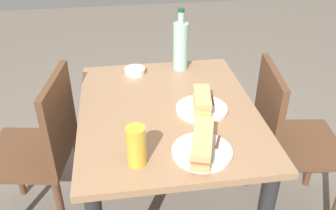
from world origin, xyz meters
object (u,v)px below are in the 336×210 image
baguette_sandwich_far (202,143)px  knife_far (216,149)px  chair_far (284,137)px  plate_far (202,152)px  baguette_sandwich_near (202,101)px  olive_bowl (135,71)px  chair_near (44,147)px  water_bottle (180,45)px  beer_glass (136,146)px  dining_table (168,132)px  plate_near (202,109)px  knife_near (213,106)px

baguette_sandwich_far → knife_far: bearing=85.1°
chair_far → plate_far: (0.33, -0.51, 0.23)m
baguette_sandwich_near → olive_bowl: (-0.40, -0.26, -0.03)m
chair_near → water_bottle: bearing=111.8°
water_bottle → olive_bowl: water_bottle is taller
plate_far → olive_bowl: (-0.69, -0.20, 0.01)m
baguette_sandwich_near → knife_far: baguette_sandwich_near is taller
knife_far → beer_glass: size_ratio=1.11×
dining_table → olive_bowl: (-0.36, -0.12, 0.14)m
plate_near → baguette_sandwich_near: 0.04m
plate_far → baguette_sandwich_far: 0.04m
baguette_sandwich_far → olive_bowl: bearing=-163.8°
baguette_sandwich_near → water_bottle: water_bottle is taller
plate_near → chair_far: bearing=96.0°
knife_far → olive_bowl: olive_bowl is taller
water_bottle → baguette_sandwich_near: bearing=2.7°
plate_far → chair_far: bearing=123.3°
chair_near → baguette_sandwich_far: chair_near is taller
water_bottle → beer_glass: water_bottle is taller
chair_far → plate_near: chair_far is taller
plate_near → knife_near: (-0.00, 0.05, 0.01)m
water_bottle → plate_far: bearing=-3.6°
chair_near → plate_near: (0.14, 0.73, 0.23)m
knife_far → beer_glass: bearing=-87.5°
baguette_sandwich_far → olive_bowl: size_ratio=2.36×
water_bottle → knife_far: bearing=0.7°
baguette_sandwich_near → baguette_sandwich_far: bearing=-12.6°
baguette_sandwich_near → baguette_sandwich_far: 0.29m
chair_near → water_bottle: water_bottle is taller
chair_near → olive_bowl: chair_near is taller
dining_table → plate_far: plate_far is taller
water_bottle → dining_table: bearing=-17.6°
chair_far → baguette_sandwich_near: size_ratio=4.46×
plate_far → baguette_sandwich_far: size_ratio=0.89×
knife_near → olive_bowl: 0.51m
beer_glass → baguette_sandwich_near: bearing=134.9°
chair_near → plate_far: (0.43, 0.66, 0.23)m
chair_far → beer_glass: beer_glass is taller
plate_far → knife_far: bearing=85.1°
plate_far → water_bottle: 0.72m
water_bottle → knife_near: bearing=9.6°
plate_far → baguette_sandwich_far: bearing=180.0°
knife_near → chair_near: bearing=-100.0°
knife_near → plate_near: bearing=-86.8°
knife_far → plate_near: bearing=177.8°
knife_far → beer_glass: beer_glass is taller
dining_table → knife_far: 0.38m
knife_far → olive_bowl: (-0.69, -0.25, -0.00)m
plate_far → beer_glass: 0.25m
plate_near → knife_near: 0.05m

